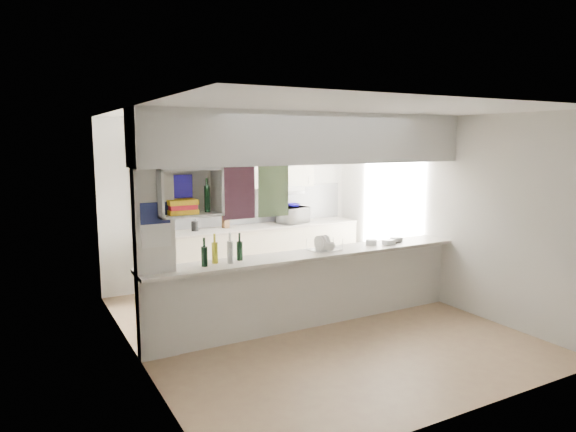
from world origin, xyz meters
TOP-DOWN VIEW (x-y plane):
  - floor at (0.00, 0.00)m, footprint 4.80×4.80m
  - ceiling at (0.00, 0.00)m, footprint 4.80×4.80m
  - wall_back at (0.00, 2.40)m, footprint 4.20×0.00m
  - wall_left at (-2.10, 0.00)m, footprint 0.00×4.80m
  - wall_right at (2.10, 0.00)m, footprint 0.00×4.80m
  - servery_partition at (-0.17, 0.00)m, footprint 4.20×0.50m
  - cubby_shelf at (-1.57, -0.06)m, footprint 0.65×0.35m
  - kitchen_run at (0.16, 2.14)m, footprint 3.60×0.63m
  - microwave at (0.92, 2.08)m, footprint 0.55×0.45m
  - bowl at (0.93, 2.11)m, footprint 0.22×0.22m
  - dish_rack at (0.22, 0.04)m, footprint 0.40×0.32m
  - cup at (0.22, -0.08)m, footprint 0.15×0.15m
  - wine_bottles at (-1.14, 0.02)m, footprint 0.52×0.15m
  - plastic_tubs at (1.12, 0.01)m, footprint 0.57×0.23m
  - utensil_jar at (-0.75, 2.15)m, footprint 0.10×0.10m
  - knife_block at (-0.24, 2.18)m, footprint 0.12×0.10m

SIDE VIEW (x-z plane):
  - floor at x=0.00m, z-range 0.00..0.00m
  - kitchen_run at x=0.16m, z-range -0.29..1.95m
  - plastic_tubs at x=1.12m, z-range 0.92..0.99m
  - cup at x=0.22m, z-range 0.94..1.04m
  - utensil_jar at x=-0.75m, z-range 0.92..1.07m
  - dish_rack at x=0.22m, z-range 0.90..1.10m
  - knife_block at x=-0.24m, z-range 0.92..1.12m
  - wine_bottles at x=-1.14m, z-range 0.87..1.22m
  - microwave at x=0.92m, z-range 0.92..1.19m
  - bowl at x=0.93m, z-range 1.19..1.24m
  - wall_back at x=0.00m, z-range -0.80..3.40m
  - wall_left at x=-2.10m, z-range -1.10..3.70m
  - wall_right at x=2.10m, z-range -1.10..3.70m
  - servery_partition at x=-0.17m, z-range 0.36..2.96m
  - cubby_shelf at x=-1.57m, z-range 1.46..1.96m
  - ceiling at x=0.00m, z-range 2.60..2.60m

